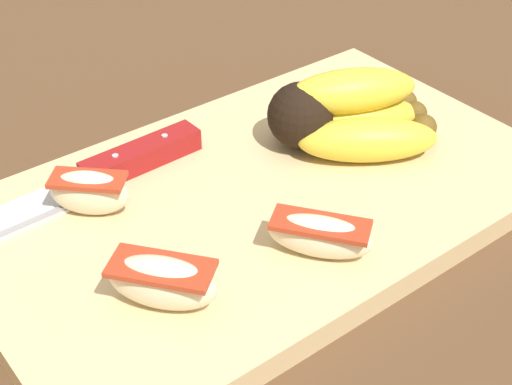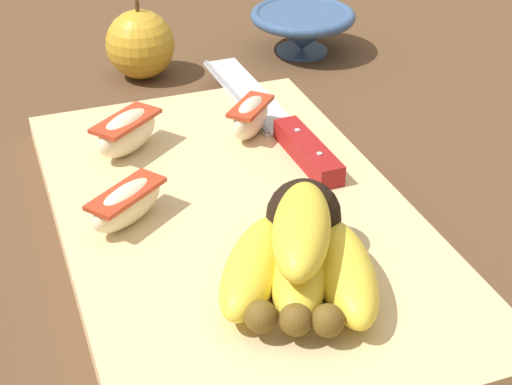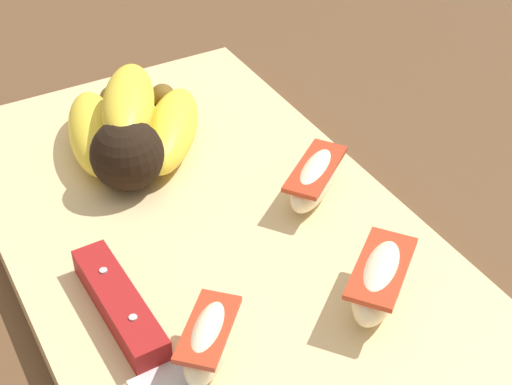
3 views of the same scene
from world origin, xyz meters
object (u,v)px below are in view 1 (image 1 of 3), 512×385
object	(u,v)px
apple_wedge_middle	(162,281)
banana_bunch	(346,114)
apple_wedge_far	(325,233)
apple_wedge_near	(89,192)
chefs_knife	(87,181)

from	to	relation	value
apple_wedge_middle	banana_bunch	bearing A→B (deg)	17.84
banana_bunch	apple_wedge_far	world-z (taller)	banana_bunch
apple_wedge_near	banana_bunch	bearing A→B (deg)	-10.74
chefs_knife	banana_bunch	bearing A→B (deg)	-19.02
chefs_knife	apple_wedge_middle	bearing A→B (deg)	-98.27
apple_wedge_middle	apple_wedge_near	bearing A→B (deg)	85.56
apple_wedge_middle	apple_wedge_far	size ratio (longest dim) A/B	1.00
apple_wedge_near	apple_wedge_middle	world-z (taller)	same
banana_bunch	apple_wedge_middle	size ratio (longest dim) A/B	1.94
apple_wedge_near	apple_wedge_middle	bearing A→B (deg)	-94.44
apple_wedge_near	apple_wedge_middle	xyz separation A→B (m)	(-0.01, -0.11, 0.00)
chefs_knife	apple_wedge_near	world-z (taller)	apple_wedge_near
apple_wedge_middle	apple_wedge_far	xyz separation A→B (m)	(0.11, -0.02, -0.00)
chefs_knife	apple_wedge_near	distance (m)	0.03
banana_bunch	apple_wedge_near	size ratio (longest dim) A/B	2.45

